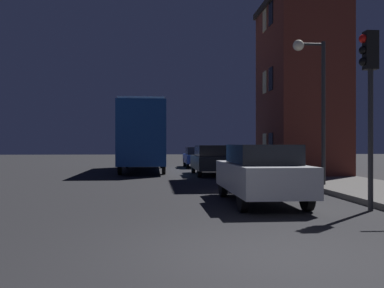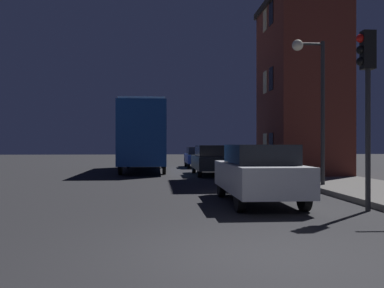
# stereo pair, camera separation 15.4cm
# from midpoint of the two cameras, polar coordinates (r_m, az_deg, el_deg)

# --- Properties ---
(ground_plane) EXTENTS (120.00, 120.00, 0.00)m
(ground_plane) POSITION_cam_midpoint_polar(r_m,az_deg,el_deg) (6.17, 8.32, -14.72)
(ground_plane) COLOR black
(brick_building) EXTENTS (3.49, 5.29, 8.55)m
(brick_building) POSITION_cam_midpoint_polar(r_m,az_deg,el_deg) (21.91, 14.49, 7.53)
(brick_building) COLOR brown
(brick_building) RESTS_ON sidewalk
(streetlamp) EXTENTS (1.16, 0.39, 5.05)m
(streetlamp) POSITION_cam_midpoint_polar(r_m,az_deg,el_deg) (15.63, 16.14, 7.47)
(streetlamp) COLOR #28282B
(streetlamp) RESTS_ON sidewalk
(traffic_light) EXTENTS (0.43, 0.24, 4.22)m
(traffic_light) POSITION_cam_midpoint_polar(r_m,az_deg,el_deg) (10.91, 22.64, 7.69)
(traffic_light) COLOR #28282B
(traffic_light) RESTS_ON ground
(bus) EXTENTS (2.45, 9.31, 3.89)m
(bus) POSITION_cam_midpoint_polar(r_m,az_deg,el_deg) (25.25, -6.23, 1.63)
(bus) COLOR #194793
(bus) RESTS_ON ground
(car_near_lane) EXTENTS (1.71, 4.38, 1.55)m
(car_near_lane) POSITION_cam_midpoint_polar(r_m,az_deg,el_deg) (11.45, 9.19, -3.76)
(car_near_lane) COLOR #B7BABF
(car_near_lane) RESTS_ON ground
(car_mid_lane) EXTENTS (1.83, 4.65, 1.51)m
(car_mid_lane) POSITION_cam_midpoint_polar(r_m,az_deg,el_deg) (21.70, 2.98, -2.08)
(car_mid_lane) COLOR black
(car_mid_lane) RESTS_ON ground
(car_far_lane) EXTENTS (1.76, 3.92, 1.38)m
(car_far_lane) POSITION_cam_midpoint_polar(r_m,az_deg,el_deg) (28.83, 1.07, -1.70)
(car_far_lane) COLOR navy
(car_far_lane) RESTS_ON ground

